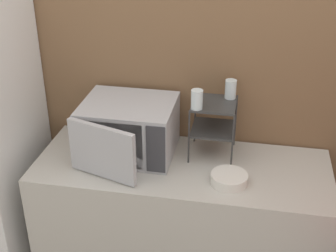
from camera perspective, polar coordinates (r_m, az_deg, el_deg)
The scene contains 7 objects.
wall_back at distance 2.69m, azimuth 3.02°, elevation 5.94°, with size 8.00×0.06×2.60m.
counter at distance 2.82m, azimuth 1.56°, elevation -12.71°, with size 1.60×0.63×0.93m.
microwave at distance 2.59m, azimuth -4.92°, elevation -0.36°, with size 0.51×0.56×0.30m.
dish_rack at distance 2.55m, azimuth 5.57°, elevation 1.03°, with size 0.24×0.25×0.31m.
glass_front_left at distance 2.42m, azimuth 3.55°, elevation 3.26°, with size 0.06×0.06×0.10m.
glass_back_right at distance 2.56m, azimuth 7.64°, elevation 4.48°, with size 0.06×0.06×0.10m.
bowl at distance 2.41m, azimuth 7.46°, elevation -6.40°, with size 0.19×0.19×0.05m.
Camera 1 is at (0.33, -1.81, 2.30)m, focal length 50.00 mm.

